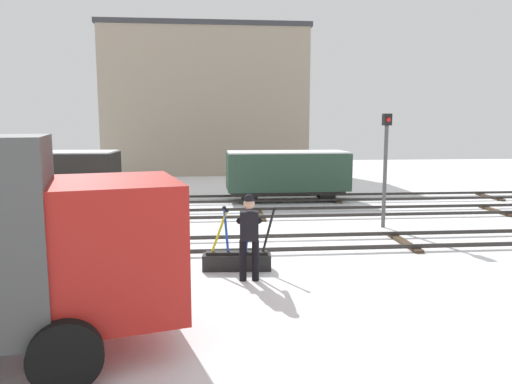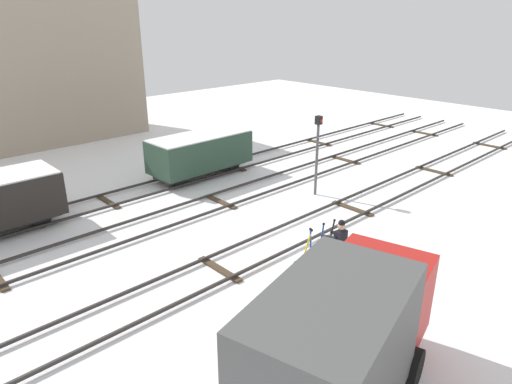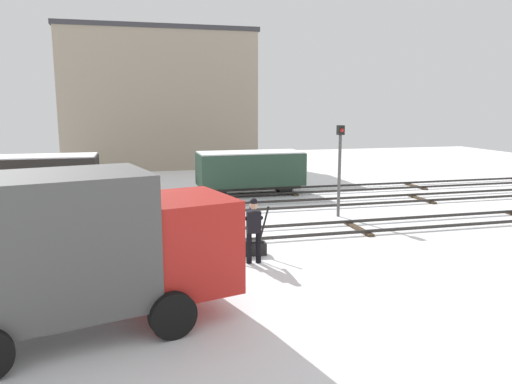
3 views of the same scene
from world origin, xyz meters
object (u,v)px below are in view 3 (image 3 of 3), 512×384
Objects in this scene: switch_lever_frame at (240,247)px; freight_car_near_switch at (250,170)px; signal_post at (340,161)px; freight_car_mid_siding at (37,176)px; rail_worker at (254,226)px; delivery_truck at (83,245)px.

freight_car_near_switch reaches higher than switch_lever_frame.
freight_car_mid_siding is at bearing 155.10° from signal_post.
rail_worker is 6.73m from signal_post.
freight_car_near_switch is (-2.23, 5.48, -0.97)m from signal_post.
switch_lever_frame is at bearing -140.17° from signal_post.
signal_post is at bearing 43.81° from switch_lever_frame.
rail_worker is at bearing -54.53° from freight_car_mid_siding.
freight_car_near_switch is (2.39, 10.24, 0.20)m from rail_worker.
delivery_truck is 1.66× the size of signal_post.
delivery_truck reaches higher than freight_car_near_switch.
switch_lever_frame is at bearing 110.14° from rail_worker.
delivery_truck is 14.95m from freight_car_near_switch.
freight_car_mid_siding reaches higher than switch_lever_frame.
switch_lever_frame is 0.46× the size of signal_post.
rail_worker is 0.36× the size of freight_car_mid_siding.
freight_car_near_switch reaches higher than rail_worker.
signal_post reaches higher than freight_car_mid_siding.
delivery_truck is (-3.91, -3.95, 1.45)m from switch_lever_frame.
delivery_truck is 1.15× the size of freight_car_mid_siding.
signal_post is 5.99m from freight_car_near_switch.
rail_worker is at bearing -69.86° from switch_lever_frame.
freight_car_mid_siding is at bearing 179.15° from freight_car_near_switch.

